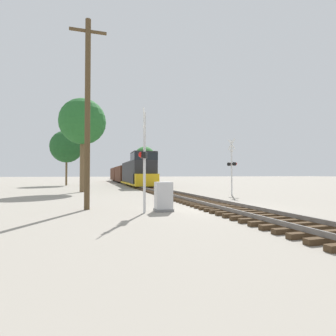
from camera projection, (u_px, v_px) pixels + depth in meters
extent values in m
plane|color=gray|center=(221.00, 208.00, 13.36)|extent=(400.00, 400.00, 0.00)
cube|color=#42301E|center=(327.00, 233.00, 7.32)|extent=(2.60, 0.22, 0.16)
cube|color=#42301E|center=(310.00, 229.00, 7.89)|extent=(2.60, 0.22, 0.16)
cube|color=#42301E|center=(295.00, 225.00, 8.47)|extent=(2.60, 0.22, 0.16)
cube|color=#42301E|center=(282.00, 222.00, 9.05)|extent=(2.60, 0.22, 0.16)
cube|color=#42301E|center=(271.00, 219.00, 9.62)|extent=(2.60, 0.22, 0.16)
cube|color=#42301E|center=(261.00, 217.00, 10.20)|extent=(2.60, 0.22, 0.16)
cube|color=#42301E|center=(252.00, 215.00, 10.77)|extent=(2.60, 0.22, 0.16)
cube|color=#42301E|center=(243.00, 213.00, 11.35)|extent=(2.60, 0.22, 0.16)
cube|color=#42301E|center=(236.00, 211.00, 11.93)|extent=(2.60, 0.22, 0.16)
cube|color=#42301E|center=(229.00, 209.00, 12.50)|extent=(2.60, 0.22, 0.16)
cube|color=#42301E|center=(223.00, 207.00, 13.08)|extent=(2.60, 0.22, 0.16)
cube|color=#42301E|center=(218.00, 206.00, 13.65)|extent=(2.60, 0.22, 0.16)
cube|color=#42301E|center=(213.00, 205.00, 14.23)|extent=(2.60, 0.22, 0.16)
cube|color=#42301E|center=(208.00, 204.00, 14.81)|extent=(2.60, 0.22, 0.16)
cube|color=#42301E|center=(204.00, 203.00, 15.38)|extent=(2.60, 0.22, 0.16)
cube|color=#42301E|center=(200.00, 202.00, 15.96)|extent=(2.60, 0.22, 0.16)
cube|color=#42301E|center=(196.00, 201.00, 16.53)|extent=(2.60, 0.22, 0.16)
cube|color=#42301E|center=(192.00, 200.00, 17.11)|extent=(2.60, 0.22, 0.16)
cube|color=#42301E|center=(189.00, 199.00, 17.69)|extent=(2.60, 0.22, 0.16)
cube|color=#42301E|center=(186.00, 198.00, 18.26)|extent=(2.60, 0.22, 0.16)
cube|color=#42301E|center=(183.00, 197.00, 18.84)|extent=(2.60, 0.22, 0.16)
cube|color=#42301E|center=(181.00, 197.00, 19.41)|extent=(2.60, 0.22, 0.16)
cube|color=#42301E|center=(178.00, 196.00, 19.99)|extent=(2.60, 0.22, 0.16)
cube|color=#42301E|center=(176.00, 195.00, 20.57)|extent=(2.60, 0.22, 0.16)
cube|color=#42301E|center=(173.00, 195.00, 21.14)|extent=(2.60, 0.22, 0.16)
cube|color=#42301E|center=(171.00, 194.00, 21.72)|extent=(2.60, 0.22, 0.16)
cube|color=#42301E|center=(169.00, 194.00, 22.29)|extent=(2.60, 0.22, 0.16)
cube|color=#42301E|center=(167.00, 193.00, 22.87)|extent=(2.60, 0.22, 0.16)
cube|color=#42301E|center=(165.00, 193.00, 23.45)|extent=(2.60, 0.22, 0.16)
cube|color=#42301E|center=(164.00, 192.00, 24.02)|extent=(2.60, 0.22, 0.16)
cube|color=#42301E|center=(162.00, 192.00, 24.60)|extent=(2.60, 0.22, 0.16)
cube|color=#42301E|center=(160.00, 192.00, 25.17)|extent=(2.60, 0.22, 0.16)
cube|color=#42301E|center=(159.00, 191.00, 25.75)|extent=(2.60, 0.22, 0.16)
cube|color=#42301E|center=(157.00, 191.00, 26.33)|extent=(2.60, 0.22, 0.16)
cube|color=#42301E|center=(156.00, 191.00, 26.90)|extent=(2.60, 0.22, 0.16)
cube|color=#42301E|center=(155.00, 190.00, 27.48)|extent=(2.60, 0.22, 0.16)
cube|color=#42301E|center=(153.00, 190.00, 28.05)|extent=(2.60, 0.22, 0.16)
cube|color=#42301E|center=(152.00, 190.00, 28.63)|extent=(2.60, 0.22, 0.16)
cube|color=#42301E|center=(151.00, 189.00, 29.21)|extent=(2.60, 0.22, 0.16)
cube|color=#42301E|center=(150.00, 189.00, 29.78)|extent=(2.60, 0.22, 0.16)
cube|color=#42301E|center=(149.00, 189.00, 30.36)|extent=(2.60, 0.22, 0.16)
cube|color=#42301E|center=(148.00, 188.00, 30.93)|extent=(2.60, 0.22, 0.16)
cube|color=#42301E|center=(147.00, 188.00, 31.51)|extent=(2.60, 0.22, 0.16)
cube|color=#42301E|center=(146.00, 188.00, 32.09)|extent=(2.60, 0.22, 0.16)
cube|color=slate|center=(208.00, 204.00, 13.17)|extent=(0.07, 160.00, 0.15)
cube|color=slate|center=(233.00, 203.00, 13.57)|extent=(0.07, 160.00, 0.15)
cube|color=#232326|center=(134.00, 173.00, 41.16)|extent=(2.45, 11.44, 3.36)
cube|color=#232326|center=(144.00, 169.00, 33.48)|extent=(2.88, 3.60, 4.31)
cube|color=black|center=(144.00, 157.00, 33.52)|extent=(2.91, 3.63, 0.95)
cube|color=gold|center=(146.00, 180.00, 31.72)|extent=(2.88, 1.63, 1.51)
cube|color=gold|center=(136.00, 183.00, 38.77)|extent=(2.94, 16.02, 0.24)
cube|color=black|center=(143.00, 184.00, 33.67)|extent=(1.58, 2.20, 1.00)
cube|color=black|center=(131.00, 182.00, 43.87)|extent=(1.58, 2.20, 1.00)
cube|color=#4C2819|center=(124.00, 174.00, 54.23)|extent=(2.74, 13.22, 3.08)
cube|color=black|center=(126.00, 181.00, 50.07)|extent=(1.58, 2.20, 0.90)
cube|color=black|center=(122.00, 180.00, 58.32)|extent=(1.58, 2.20, 0.90)
cube|color=#4C2819|center=(117.00, 174.00, 68.15)|extent=(2.74, 13.22, 3.08)
cube|color=black|center=(119.00, 180.00, 64.00)|extent=(1.58, 2.20, 0.90)
cube|color=black|center=(116.00, 179.00, 72.24)|extent=(1.58, 2.20, 0.90)
cylinder|color=silver|center=(144.00, 163.00, 11.79)|extent=(0.12, 0.12, 4.54)
cube|color=white|center=(145.00, 119.00, 11.84)|extent=(0.30, 0.90, 0.93)
cube|color=white|center=(145.00, 119.00, 11.84)|extent=(0.30, 0.90, 0.93)
cube|color=black|center=(144.00, 155.00, 11.80)|extent=(0.31, 0.84, 0.06)
cylinder|color=black|center=(145.00, 156.00, 12.15)|extent=(0.26, 0.34, 0.30)
sphere|color=red|center=(143.00, 156.00, 12.15)|extent=(0.26, 0.26, 0.26)
cylinder|color=black|center=(144.00, 155.00, 11.80)|extent=(0.26, 0.34, 0.30)
sphere|color=red|center=(142.00, 155.00, 11.80)|extent=(0.26, 0.26, 0.26)
cylinder|color=black|center=(144.00, 155.00, 11.45)|extent=(0.26, 0.34, 0.30)
sphere|color=red|center=(141.00, 155.00, 11.45)|extent=(0.26, 0.26, 0.26)
cube|color=white|center=(145.00, 131.00, 11.83)|extent=(0.12, 0.32, 0.20)
cylinder|color=silver|center=(232.00, 168.00, 21.72)|extent=(0.12, 0.12, 4.56)
cube|color=white|center=(232.00, 144.00, 21.77)|extent=(0.17, 0.92, 0.93)
cube|color=white|center=(232.00, 144.00, 21.77)|extent=(0.17, 0.92, 0.93)
cube|color=black|center=(232.00, 164.00, 21.73)|extent=(0.19, 0.86, 0.06)
cylinder|color=black|center=(234.00, 164.00, 21.41)|extent=(0.22, 0.32, 0.30)
sphere|color=red|center=(235.00, 164.00, 21.45)|extent=(0.26, 0.26, 0.26)
cylinder|color=black|center=(229.00, 164.00, 22.05)|extent=(0.22, 0.32, 0.30)
sphere|color=red|center=(230.00, 164.00, 22.09)|extent=(0.26, 0.26, 0.26)
cube|color=white|center=(232.00, 151.00, 21.76)|extent=(0.08, 0.32, 0.20)
cube|color=slate|center=(163.00, 210.00, 12.29)|extent=(0.85, 0.69, 0.12)
cube|color=#BCBCBF|center=(164.00, 195.00, 12.31)|extent=(0.77, 0.62, 1.26)
cylinder|color=#4C3A23|center=(88.00, 114.00, 13.01)|extent=(0.27, 0.27, 9.52)
cube|color=#4C3A23|center=(88.00, 31.00, 13.11)|extent=(1.80, 0.12, 0.12)
cylinder|color=brown|center=(82.00, 164.00, 25.77)|extent=(0.46, 0.46, 5.61)
sphere|color=#236028|center=(83.00, 122.00, 25.88)|extent=(4.54, 4.54, 4.54)
cylinder|color=brown|center=(66.00, 171.00, 41.27)|extent=(0.30, 0.30, 4.63)
sphere|color=#1E5123|center=(67.00, 147.00, 41.36)|extent=(5.07, 5.07, 5.07)
cylinder|color=brown|center=(145.00, 172.00, 63.96)|extent=(0.33, 0.33, 4.49)
sphere|color=#337533|center=(145.00, 157.00, 64.05)|extent=(5.11, 5.11, 5.11)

